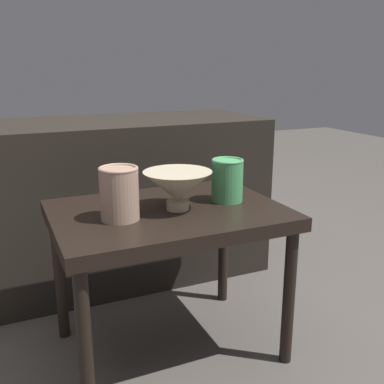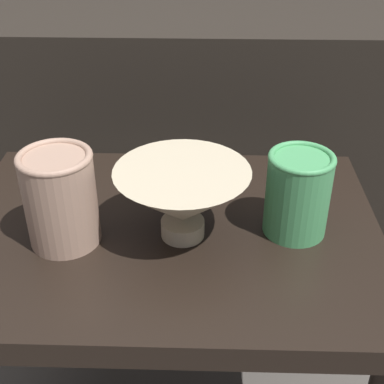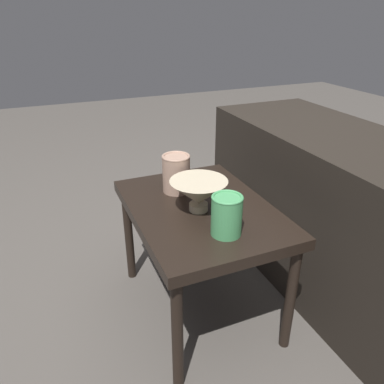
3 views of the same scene
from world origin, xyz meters
TOP-DOWN VIEW (x-y plane):
  - ground_plane at (0.00, 0.00)m, footprint 8.00×8.00m
  - table at (0.00, 0.00)m, footprint 0.67×0.48m
  - couch_backdrop at (0.00, 0.60)m, footprint 1.20×0.50m
  - bowl at (0.02, -0.02)m, footprint 0.20×0.20m
  - vase_textured_left at (-0.15, -0.03)m, footprint 0.11×0.11m
  - vase_colorful_right at (0.20, 0.00)m, footprint 0.10×0.10m

SIDE VIEW (x-z plane):
  - ground_plane at x=0.00m, z-range 0.00..0.00m
  - couch_backdrop at x=0.00m, z-range 0.00..0.66m
  - table at x=0.00m, z-range 0.18..0.65m
  - vase_colorful_right at x=0.20m, z-range 0.47..0.60m
  - bowl at x=0.02m, z-range 0.48..0.59m
  - vase_textured_left at x=-0.15m, z-range 0.47..0.62m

